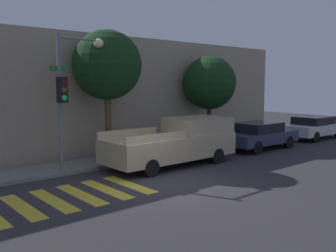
{
  "coord_description": "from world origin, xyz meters",
  "views": [
    {
      "loc": [
        -7.67,
        -9.05,
        3.25
      ],
      "look_at": [
        1.86,
        2.1,
        1.6
      ],
      "focal_mm": 40.0,
      "sensor_mm": 36.0,
      "label": 1
    }
  ],
  "objects_px": {
    "traffic_light_pole": "(71,81)",
    "sedan_middle": "(314,127)",
    "tree_near_corner": "(107,66)",
    "pickup_truck": "(176,142)",
    "tree_midblock": "(209,83)",
    "sedan_near_corner": "(259,135)"
  },
  "relations": [
    {
      "from": "sedan_near_corner",
      "to": "tree_near_corner",
      "type": "relative_size",
      "value": 0.79
    },
    {
      "from": "sedan_near_corner",
      "to": "sedan_middle",
      "type": "height_order",
      "value": "same"
    },
    {
      "from": "pickup_truck",
      "to": "tree_near_corner",
      "type": "bearing_deg",
      "value": 128.95
    },
    {
      "from": "sedan_near_corner",
      "to": "tree_midblock",
      "type": "height_order",
      "value": "tree_midblock"
    },
    {
      "from": "sedan_middle",
      "to": "tree_midblock",
      "type": "relative_size",
      "value": 0.95
    },
    {
      "from": "traffic_light_pole",
      "to": "sedan_middle",
      "type": "relative_size",
      "value": 1.13
    },
    {
      "from": "traffic_light_pole",
      "to": "sedan_near_corner",
      "type": "relative_size",
      "value": 1.17
    },
    {
      "from": "traffic_light_pole",
      "to": "sedan_near_corner",
      "type": "distance_m",
      "value": 9.94
    },
    {
      "from": "traffic_light_pole",
      "to": "tree_midblock",
      "type": "bearing_deg",
      "value": 6.77
    },
    {
      "from": "sedan_near_corner",
      "to": "sedan_middle",
      "type": "bearing_deg",
      "value": 0.0
    },
    {
      "from": "traffic_light_pole",
      "to": "tree_midblock",
      "type": "height_order",
      "value": "traffic_light_pole"
    },
    {
      "from": "traffic_light_pole",
      "to": "pickup_truck",
      "type": "relative_size",
      "value": 0.9
    },
    {
      "from": "sedan_near_corner",
      "to": "tree_near_corner",
      "type": "height_order",
      "value": "tree_near_corner"
    },
    {
      "from": "traffic_light_pole",
      "to": "sedan_near_corner",
      "type": "xyz_separation_m",
      "value": [
        9.5,
        -1.27,
        -2.63
      ]
    },
    {
      "from": "pickup_truck",
      "to": "sedan_middle",
      "type": "height_order",
      "value": "pickup_truck"
    },
    {
      "from": "traffic_light_pole",
      "to": "sedan_middle",
      "type": "height_order",
      "value": "traffic_light_pole"
    },
    {
      "from": "traffic_light_pole",
      "to": "tree_near_corner",
      "type": "height_order",
      "value": "tree_near_corner"
    },
    {
      "from": "traffic_light_pole",
      "to": "sedan_middle",
      "type": "xyz_separation_m",
      "value": [
        14.91,
        -1.27,
        -2.63
      ]
    },
    {
      "from": "tree_near_corner",
      "to": "tree_midblock",
      "type": "relative_size",
      "value": 1.16
    },
    {
      "from": "tree_near_corner",
      "to": "pickup_truck",
      "type": "bearing_deg",
      "value": -51.05
    },
    {
      "from": "tree_near_corner",
      "to": "tree_midblock",
      "type": "xyz_separation_m",
      "value": [
        6.1,
        0.0,
        -0.7
      ]
    },
    {
      "from": "pickup_truck",
      "to": "sedan_middle",
      "type": "xyz_separation_m",
      "value": [
        10.99,
        0.0,
        -0.21
      ]
    }
  ]
}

